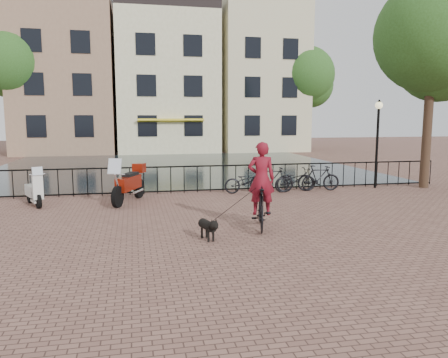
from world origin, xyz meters
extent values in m
plane|color=brown|center=(0.00, 0.00, 0.00)|extent=(100.00, 100.00, 0.00)
plane|color=black|center=(0.00, 17.30, 0.00)|extent=(20.00, 20.00, 0.00)
cube|color=black|center=(0.00, 8.00, 1.00)|extent=(20.00, 0.05, 0.05)
cube|color=black|center=(0.00, 8.00, 0.08)|extent=(20.00, 0.05, 0.05)
cube|color=#8A6550|center=(-7.50, 30.00, 6.00)|extent=(7.50, 9.00, 12.00)
cube|color=beige|center=(0.50, 30.00, 5.50)|extent=(8.00, 9.00, 11.00)
cube|color=black|center=(0.50, 30.00, 11.40)|extent=(8.00, 9.00, 0.80)
cube|color=gold|center=(0.50, 25.30, 2.60)|extent=(5.00, 0.60, 0.15)
cube|color=beige|center=(8.50, 30.00, 6.25)|extent=(7.00, 9.00, 12.50)
cube|color=black|center=(8.50, 30.00, 12.90)|extent=(7.00, 9.00, 0.80)
cylinder|color=black|center=(-11.00, 27.00, 3.15)|extent=(0.36, 0.36, 6.30)
sphere|color=#274B19|center=(-11.00, 27.00, 6.75)|extent=(5.04, 5.04, 5.04)
cylinder|color=black|center=(9.20, 7.30, 2.80)|extent=(0.36, 0.36, 5.60)
sphere|color=#274B19|center=(9.20, 7.30, 6.00)|extent=(4.48, 4.48, 4.48)
cylinder|color=black|center=(12.00, 27.00, 2.97)|extent=(0.36, 0.36, 5.95)
sphere|color=#274B19|center=(12.00, 27.00, 6.38)|extent=(4.76, 4.76, 4.76)
cylinder|color=black|center=(7.20, 7.60, 1.60)|extent=(0.10, 0.10, 3.20)
sphere|color=beige|center=(7.20, 7.60, 3.30)|extent=(0.30, 0.30, 0.30)
imported|color=black|center=(0.82, 2.28, 0.57)|extent=(0.99, 1.97, 1.14)
imported|color=maroon|center=(0.82, 2.28, 1.48)|extent=(0.92, 0.72, 2.23)
imported|color=black|center=(1.80, 7.40, 0.45)|extent=(1.75, 0.69, 0.90)
imported|color=black|center=(2.75, 7.40, 0.50)|extent=(1.72, 0.73, 1.00)
imported|color=black|center=(3.70, 7.40, 0.45)|extent=(1.78, 0.80, 0.90)
imported|color=black|center=(4.65, 7.40, 0.50)|extent=(1.70, 0.61, 1.00)
camera|label=1|loc=(-2.33, -8.23, 2.81)|focal=35.00mm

